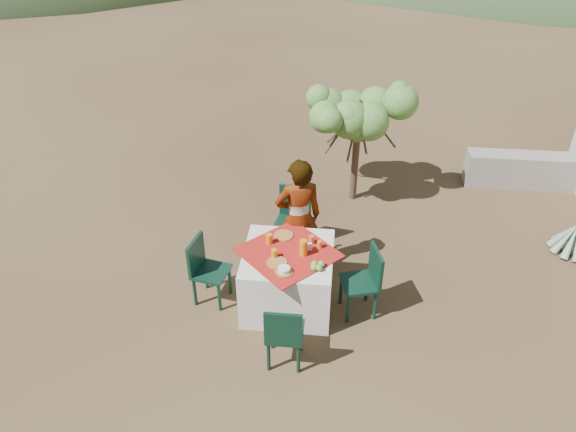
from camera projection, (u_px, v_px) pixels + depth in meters
The scene contains 21 objects.
ground at pixel (305, 321), 6.51m from camera, with size 160.00×160.00×0.00m, color #352218.
table at pixel (288, 278), 6.56m from camera, with size 1.30×1.30×0.76m.
chair_far at pixel (293, 217), 7.37m from camera, with size 0.49×0.49×0.92m.
chair_near at pixel (284, 334), 5.72m from camera, with size 0.39×0.39×0.83m.
chair_left at pixel (205, 267), 6.58m from camera, with size 0.46×0.46×0.85m.
chair_right at pixel (366, 279), 6.39m from camera, with size 0.49×0.49×0.86m.
person at pixel (298, 218), 6.85m from camera, with size 0.58×0.38×1.60m, color #8C6651.
shrub_tree at pixel (362, 119), 8.02m from camera, with size 1.40×1.37×1.65m.
agave at pixel (575, 238), 7.48m from camera, with size 0.60×0.62×0.65m.
stone_wall at pixel (550, 172), 8.84m from camera, with size 2.60×0.35×0.55m, color gray.
plate_far at pixel (284, 235), 6.60m from camera, with size 0.23×0.23×0.01m, color brown.
plate_near at pixel (277, 263), 6.18m from camera, with size 0.23×0.23×0.01m, color brown.
glass_far at pixel (269, 239), 6.45m from camera, with size 0.07×0.07×0.12m, color orange.
glass_near at pixel (274, 254), 6.24m from camera, with size 0.07×0.07×0.11m, color orange.
juice_pitcher at pixel (303, 248), 6.25m from camera, with size 0.09×0.09×0.20m, color orange.
bowl_plate at pixel (284, 272), 6.05m from camera, with size 0.20×0.20×0.01m, color brown.
white_bowl at pixel (284, 270), 6.04m from camera, with size 0.13×0.13×0.05m, color silver.
jar_left at pixel (320, 244), 6.39m from camera, with size 0.06×0.06×0.09m, color #D16324.
jar_right at pixel (312, 240), 6.46m from camera, with size 0.07×0.07×0.10m, color #D16324.
napkin_holder at pixel (309, 247), 6.36m from camera, with size 0.07×0.04×0.09m, color silver.
fruit_cluster at pixel (317, 266), 6.09m from camera, with size 0.15×0.14×0.08m.
Camera 1 is at (0.29, -4.69, 4.68)m, focal length 35.00 mm.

